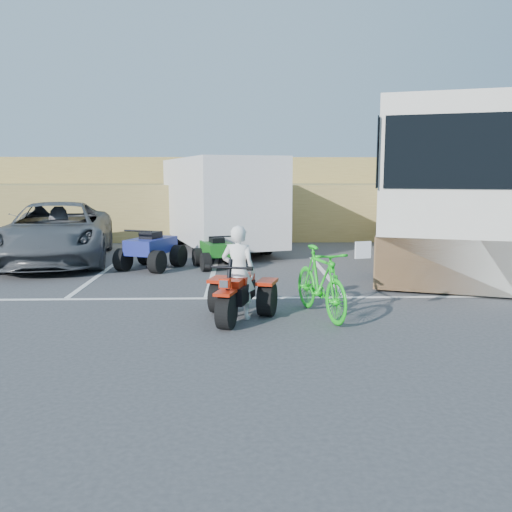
{
  "coord_description": "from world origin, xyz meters",
  "views": [
    {
      "loc": [
        0.65,
        -7.82,
        2.37
      ],
      "look_at": [
        0.92,
        1.24,
        1.0
      ],
      "focal_mm": 38.0,
      "sensor_mm": 36.0,
      "label": 1
    }
  ],
  "objects_px": {
    "grey_pickup": "(57,232)",
    "cargo_trailer": "(219,201)",
    "red_trike_atv": "(236,320)",
    "rv_motorhome": "(441,199)",
    "rider": "(238,272)",
    "quad_atv_blue": "(152,269)",
    "quad_atv_green": "(217,268)",
    "green_dirt_bike": "(320,282)"
  },
  "relations": [
    {
      "from": "grey_pickup",
      "to": "cargo_trailer",
      "type": "xyz_separation_m",
      "value": [
        4.33,
        2.42,
        0.74
      ]
    },
    {
      "from": "red_trike_atv",
      "to": "rv_motorhome",
      "type": "relative_size",
      "value": 0.14
    },
    {
      "from": "red_trike_atv",
      "to": "rider",
      "type": "height_order",
      "value": "rider"
    },
    {
      "from": "rider",
      "to": "rv_motorhome",
      "type": "relative_size",
      "value": 0.14
    },
    {
      "from": "red_trike_atv",
      "to": "rv_motorhome",
      "type": "bearing_deg",
      "value": 65.14
    },
    {
      "from": "rv_motorhome",
      "to": "quad_atv_blue",
      "type": "relative_size",
      "value": 6.87
    },
    {
      "from": "quad_atv_blue",
      "to": "cargo_trailer",
      "type": "bearing_deg",
      "value": 88.29
    },
    {
      "from": "quad_atv_blue",
      "to": "quad_atv_green",
      "type": "xyz_separation_m",
      "value": [
        1.65,
        0.09,
        0.0
      ]
    },
    {
      "from": "grey_pickup",
      "to": "quad_atv_green",
      "type": "distance_m",
      "value": 4.6
    },
    {
      "from": "red_trike_atv",
      "to": "green_dirt_bike",
      "type": "relative_size",
      "value": 0.77
    },
    {
      "from": "rv_motorhome",
      "to": "quad_atv_blue",
      "type": "bearing_deg",
      "value": -148.9
    },
    {
      "from": "grey_pickup",
      "to": "quad_atv_green",
      "type": "bearing_deg",
      "value": -24.14
    },
    {
      "from": "cargo_trailer",
      "to": "grey_pickup",
      "type": "bearing_deg",
      "value": -168.03
    },
    {
      "from": "quad_atv_green",
      "to": "cargo_trailer",
      "type": "bearing_deg",
      "value": 73.91
    },
    {
      "from": "rider",
      "to": "green_dirt_bike",
      "type": "xyz_separation_m",
      "value": [
        1.37,
        0.07,
        -0.19
      ]
    },
    {
      "from": "grey_pickup",
      "to": "green_dirt_bike",
      "type": "bearing_deg",
      "value": -53.61
    },
    {
      "from": "rv_motorhome",
      "to": "green_dirt_bike",
      "type": "bearing_deg",
      "value": -105.11
    },
    {
      "from": "green_dirt_bike",
      "to": "grey_pickup",
      "type": "relative_size",
      "value": 0.34
    },
    {
      "from": "quad_atv_blue",
      "to": "green_dirt_bike",
      "type": "bearing_deg",
      "value": -31.01
    },
    {
      "from": "rider",
      "to": "green_dirt_bike",
      "type": "bearing_deg",
      "value": -160.91
    },
    {
      "from": "rider",
      "to": "rv_motorhome",
      "type": "bearing_deg",
      "value": -115.28
    },
    {
      "from": "rider",
      "to": "quad_atv_green",
      "type": "xyz_separation_m",
      "value": [
        -0.56,
        4.96,
        -0.78
      ]
    },
    {
      "from": "grey_pickup",
      "to": "cargo_trailer",
      "type": "relative_size",
      "value": 0.88
    },
    {
      "from": "grey_pickup",
      "to": "quad_atv_green",
      "type": "relative_size",
      "value": 4.31
    },
    {
      "from": "cargo_trailer",
      "to": "quad_atv_green",
      "type": "distance_m",
      "value": 3.83
    },
    {
      "from": "green_dirt_bike",
      "to": "quad_atv_green",
      "type": "bearing_deg",
      "value": 95.93
    },
    {
      "from": "green_dirt_bike",
      "to": "rv_motorhome",
      "type": "bearing_deg",
      "value": 40.12
    },
    {
      "from": "red_trike_atv",
      "to": "quad_atv_green",
      "type": "relative_size",
      "value": 1.11
    },
    {
      "from": "rv_motorhome",
      "to": "quad_atv_green",
      "type": "distance_m",
      "value": 6.76
    },
    {
      "from": "green_dirt_bike",
      "to": "quad_atv_green",
      "type": "relative_size",
      "value": 1.45
    },
    {
      "from": "red_trike_atv",
      "to": "cargo_trailer",
      "type": "relative_size",
      "value": 0.23
    },
    {
      "from": "cargo_trailer",
      "to": "quad_atv_green",
      "type": "height_order",
      "value": "cargo_trailer"
    },
    {
      "from": "grey_pickup",
      "to": "quad_atv_green",
      "type": "height_order",
      "value": "grey_pickup"
    },
    {
      "from": "red_trike_atv",
      "to": "quad_atv_blue",
      "type": "height_order",
      "value": "quad_atv_blue"
    },
    {
      "from": "rider",
      "to": "cargo_trailer",
      "type": "xyz_separation_m",
      "value": [
        -0.63,
        8.45,
        0.77
      ]
    },
    {
      "from": "rider",
      "to": "cargo_trailer",
      "type": "height_order",
      "value": "cargo_trailer"
    },
    {
      "from": "red_trike_atv",
      "to": "quad_atv_green",
      "type": "bearing_deg",
      "value": 111.93
    },
    {
      "from": "cargo_trailer",
      "to": "rider",
      "type": "bearing_deg",
      "value": -102.94
    },
    {
      "from": "cargo_trailer",
      "to": "quad_atv_green",
      "type": "bearing_deg",
      "value": -106.1
    },
    {
      "from": "red_trike_atv",
      "to": "green_dirt_bike",
      "type": "bearing_deg",
      "value": 24.78
    },
    {
      "from": "cargo_trailer",
      "to": "quad_atv_green",
      "type": "relative_size",
      "value": 4.88
    },
    {
      "from": "red_trike_atv",
      "to": "grey_pickup",
      "type": "bearing_deg",
      "value": 144.59
    }
  ]
}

